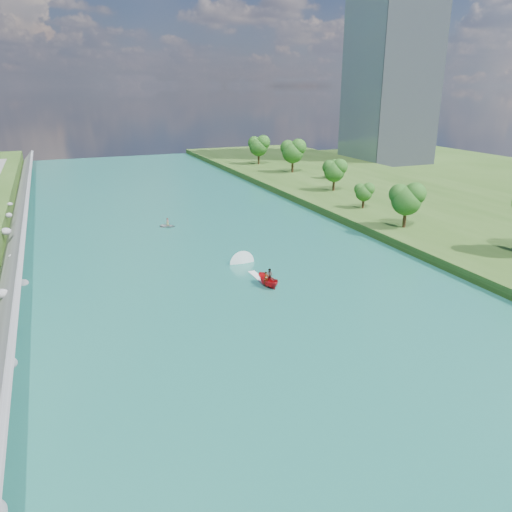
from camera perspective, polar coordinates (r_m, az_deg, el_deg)
name	(u,v)px	position (r m, az deg, el deg)	size (l,w,h in m)	color
ground	(276,325)	(52.29, 2.28, -7.91)	(260.00, 260.00, 0.00)	#2D5119
river_water	(216,264)	(69.47, -4.59, -0.97)	(55.00, 240.00, 0.10)	#175A51
berm_east	(486,224)	(95.87, 24.84, 3.33)	(44.00, 240.00, 1.50)	#2D5119
riprap_bank	(8,282)	(65.23, -26.45, -2.68)	(4.84, 236.00, 4.48)	slate
office_tower	(391,64)	(171.31, 15.22, 20.39)	(22.00, 22.00, 60.00)	gray
trees_east	(432,197)	(86.92, 19.47, 6.42)	(16.68, 144.06, 11.60)	#124313
motorboat	(262,276)	(63.21, 0.71, -2.31)	(3.60, 18.78, 2.03)	red
raft	(168,225)	(88.96, -10.06, 3.51)	(3.39, 3.22, 1.57)	#94959C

